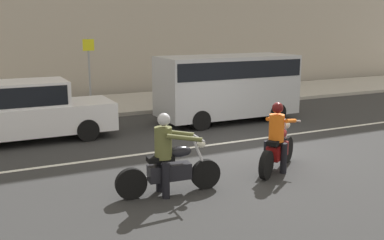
{
  "coord_description": "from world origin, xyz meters",
  "views": [
    {
      "loc": [
        -6.41,
        -9.76,
        3.3
      ],
      "look_at": [
        -1.77,
        -0.34,
        1.06
      ],
      "focal_mm": 42.36,
      "sensor_mm": 36.0,
      "label": 1
    }
  ],
  "objects": [
    {
      "name": "motorcycle_with_rider_olive",
      "position": [
        -3.08,
        -1.96,
        0.67
      ],
      "size": [
        2.16,
        0.7,
        1.64
      ],
      "color": "black",
      "rests_on": "ground_plane"
    },
    {
      "name": "lane_marking_stripe",
      "position": [
        -0.66,
        0.9,
        0.0
      ],
      "size": [
        18.0,
        0.14,
        0.01
      ],
      "primitive_type": "cube",
      "color": "silver",
      "rests_on": "ground_plane"
    },
    {
      "name": "street_sign_post",
      "position": [
        -2.21,
        7.84,
        1.72
      ],
      "size": [
        0.44,
        0.08,
        2.61
      ],
      "color": "gray",
      "rests_on": "sidewalk_slab"
    },
    {
      "name": "parked_van_silver",
      "position": [
        1.45,
        3.49,
        1.3
      ],
      "size": [
        4.75,
        1.96,
        2.24
      ],
      "color": "#B2B5BA",
      "rests_on": "ground_plane"
    },
    {
      "name": "sidewalk_slab",
      "position": [
        0.0,
        8.0,
        0.07
      ],
      "size": [
        40.0,
        4.4,
        0.14
      ],
      "primitive_type": "cube",
      "color": "#A8A399",
      "rests_on": "ground_plane"
    },
    {
      "name": "motorcycle_with_rider_orange_stripe",
      "position": [
        -0.28,
        -1.7,
        0.65
      ],
      "size": [
        1.75,
        1.24,
        1.6
      ],
      "color": "black",
      "rests_on": "ground_plane"
    },
    {
      "name": "parked_sedan_white",
      "position": [
        -5.09,
        3.65,
        0.89
      ],
      "size": [
        4.72,
        1.82,
        1.72
      ],
      "color": "silver",
      "rests_on": "ground_plane"
    },
    {
      "name": "ground_plane",
      "position": [
        0.0,
        0.0,
        0.0
      ],
      "size": [
        80.0,
        80.0,
        0.0
      ],
      "primitive_type": "plane",
      "color": "#2C2C2C"
    }
  ]
}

